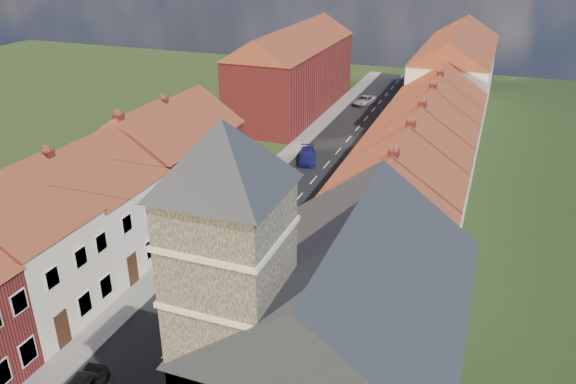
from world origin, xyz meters
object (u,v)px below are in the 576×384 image
(car_distant, at_px, (364,100))
(church, at_px, (328,327))
(car_far, at_px, (308,156))
(car_mid, at_px, (231,223))
(pedestrian_right, at_px, (248,372))
(lamppost, at_px, (223,179))

(car_distant, bearing_deg, church, -68.12)
(car_far, bearing_deg, car_mid, -110.79)
(car_far, xyz_separation_m, car_distant, (0.32, 21.86, -0.02))
(church, xyz_separation_m, pedestrian_right, (-4.26, 1.38, -4.85))
(lamppost, bearing_deg, car_mid, -48.98)
(lamppost, xyz_separation_m, car_mid, (1.17, -1.35, -2.82))
(car_distant, bearing_deg, car_mid, -81.44)
(car_mid, distance_m, pedestrian_right, 15.95)
(church, xyz_separation_m, car_far, (-11.35, 30.79, -5.29))
(car_mid, distance_m, car_far, 15.48)
(lamppost, xyz_separation_m, car_distant, (2.15, 35.98, -2.97))
(car_far, distance_m, car_distant, 21.86)
(car_mid, height_order, car_far, car_mid)
(car_mid, relative_size, car_distant, 1.07)
(lamppost, xyz_separation_m, car_far, (1.83, 14.12, -2.95))
(church, xyz_separation_m, car_distant, (-11.03, 52.65, -5.31))
(car_far, height_order, pedestrian_right, pedestrian_right)
(church, distance_m, car_distant, 54.06)
(pedestrian_right, bearing_deg, lamppost, -76.44)
(church, distance_m, lamppost, 21.38)
(pedestrian_right, bearing_deg, car_far, -93.12)
(car_far, bearing_deg, lamppost, -115.74)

